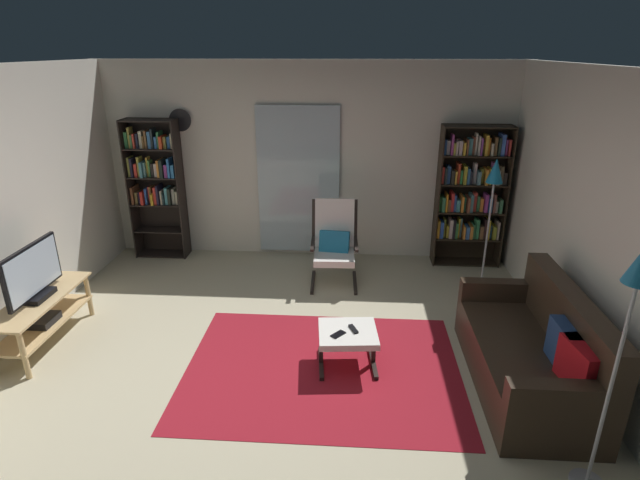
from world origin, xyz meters
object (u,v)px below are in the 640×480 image
television (33,275)px  bookshelf_near_sofa (471,192)px  lounge_armchair (334,240)px  bookshelf_near_tv (156,180)px  wall_clock (180,120)px  ottoman (348,337)px  tv_stand (42,314)px  floor_lamp_by_shelf (494,185)px  leather_sofa (534,354)px  floor_lamp_by_sofa (632,304)px  cell_phone (338,334)px  tv_remote (353,329)px

television → bookshelf_near_sofa: bearing=26.9°
lounge_armchair → bookshelf_near_tv: bearing=164.2°
television → wall_clock: wall_clock is taller
ottoman → bookshelf_near_tv: bearing=136.7°
tv_stand → floor_lamp_by_shelf: floor_lamp_by_shelf is taller
bookshelf_near_sofa → ottoman: 2.99m
television → floor_lamp_by_shelf: size_ratio=0.52×
bookshelf_near_tv → lounge_armchair: bearing=-15.8°
bookshelf_near_sofa → wall_clock: 3.90m
bookshelf_near_tv → floor_lamp_by_shelf: 4.31m
leather_sofa → wall_clock: (-3.83, 2.79, 1.53)m
bookshelf_near_sofa → lounge_armchair: (-1.74, -0.68, -0.45)m
television → floor_lamp_by_sofa: (4.59, -1.41, 0.62)m
bookshelf_near_sofa → ottoman: (-1.54, -2.47, -0.68)m
ottoman → floor_lamp_by_sofa: bearing=-37.0°
bookshelf_near_sofa → cell_phone: (-1.63, -2.55, -0.61)m
bookshelf_near_tv → leather_sofa: size_ratio=1.08×
tv_stand → leather_sofa: (4.54, -0.36, -0.01)m
ottoman → floor_lamp_by_shelf: (1.63, 1.81, 0.96)m
bookshelf_near_sofa → ottoman: size_ratio=3.28×
tv_remote → floor_lamp_by_sofa: size_ratio=0.08×
cell_phone → wall_clock: 3.75m
bookshelf_near_sofa → tv_remote: size_ratio=12.80×
bookshelf_near_sofa → cell_phone: size_ratio=13.16×
bookshelf_near_sofa → floor_lamp_by_shelf: bearing=-82.3°
floor_lamp_by_sofa → tv_remote: bearing=141.7°
cell_phone → television: bearing=-144.2°
wall_clock → lounge_armchair: bearing=-21.7°
lounge_armchair → ottoman: size_ratio=1.82×
ottoman → tv_stand: bearing=176.6°
bookshelf_near_tv → bookshelf_near_sofa: bearing=-0.1°
television → bookshelf_near_tv: 2.35m
tv_stand → wall_clock: wall_clock is taller
bookshelf_near_tv → lounge_armchair: (2.43, -0.69, -0.54)m
bookshelf_near_tv → floor_lamp_by_sofa: (4.26, -3.71, 0.29)m
leather_sofa → tv_remote: (-1.52, 0.21, 0.06)m
television → floor_lamp_by_shelf: floor_lamp_by_shelf is taller
ottoman → floor_lamp_by_sofa: size_ratio=0.32×
bookshelf_near_tv → ottoman: bearing=-43.3°
leather_sofa → floor_lamp_by_shelf: floor_lamp_by_shelf is taller
leather_sofa → wall_clock: size_ratio=6.02×
leather_sofa → lounge_armchair: bearing=131.8°
bookshelf_near_tv → wall_clock: 0.87m
tv_stand → leather_sofa: bearing=-4.6°
wall_clock → tv_stand: bearing=-106.4°
bookshelf_near_tv → tv_remote: size_ratio=13.05×
leather_sofa → floor_lamp_by_sofa: (0.05, -1.04, 1.05)m
bookshelf_near_tv → leather_sofa: 5.03m
television → leather_sofa: size_ratio=0.46×
television → tv_remote: (3.02, -0.16, -0.37)m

